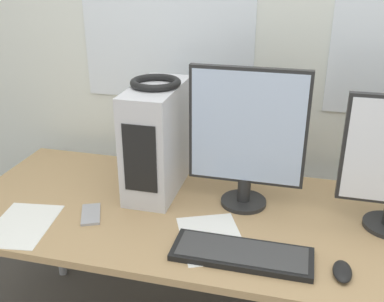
# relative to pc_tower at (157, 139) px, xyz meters

# --- Properties ---
(wall_back) EXTENTS (8.00, 0.07, 2.70)m
(wall_back) POSITION_rel_pc_tower_xyz_m (0.49, 0.38, 0.42)
(wall_back) COLOR silver
(wall_back) RESTS_ON ground_plane
(desk) EXTENTS (2.41, 0.81, 0.72)m
(desk) POSITION_rel_pc_tower_xyz_m (0.49, -0.15, -0.26)
(desk) COLOR tan
(desk) RESTS_ON ground_plane
(pc_tower) EXTENTS (0.18, 0.41, 0.44)m
(pc_tower) POSITION_rel_pc_tower_xyz_m (0.00, 0.00, 0.00)
(pc_tower) COLOR silver
(pc_tower) RESTS_ON desk
(headphones) EXTENTS (0.20, 0.20, 0.03)m
(headphones) POSITION_rel_pc_tower_xyz_m (0.00, 0.00, 0.23)
(headphones) COLOR black
(headphones) RESTS_ON pc_tower
(monitor_main) EXTENTS (0.44, 0.18, 0.55)m
(monitor_main) POSITION_rel_pc_tower_xyz_m (0.37, -0.05, 0.07)
(monitor_main) COLOR black
(monitor_main) RESTS_ON desk
(keyboard) EXTENTS (0.46, 0.16, 0.02)m
(keyboard) POSITION_rel_pc_tower_xyz_m (0.41, -0.39, -0.21)
(keyboard) COLOR black
(keyboard) RESTS_ON desk
(mouse) EXTENTS (0.06, 0.11, 0.03)m
(mouse) POSITION_rel_pc_tower_xyz_m (0.73, -0.40, -0.21)
(mouse) COLOR black
(mouse) RESTS_ON desk
(cell_phone) EXTENTS (0.12, 0.16, 0.01)m
(cell_phone) POSITION_rel_pc_tower_xyz_m (-0.18, -0.28, -0.22)
(cell_phone) COLOR #99999E
(cell_phone) RESTS_ON desk
(paper_sheet_left) EXTENTS (0.31, 0.36, 0.00)m
(paper_sheet_left) POSITION_rel_pc_tower_xyz_m (0.30, -0.31, -0.22)
(paper_sheet_left) COLOR white
(paper_sheet_left) RESTS_ON desk
(paper_sheet_front) EXTENTS (0.25, 0.32, 0.00)m
(paper_sheet_front) POSITION_rel_pc_tower_xyz_m (-0.39, -0.40, -0.22)
(paper_sheet_front) COLOR white
(paper_sheet_front) RESTS_ON desk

